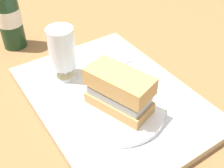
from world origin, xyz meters
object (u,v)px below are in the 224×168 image
object	(u,v)px
sandwich	(118,90)
beer_glass	(62,51)
plate	(119,109)
beer_bottle	(7,12)

from	to	relation	value
sandwich	beer_glass	xyz separation A→B (m)	(0.17, 0.04, 0.01)
plate	beer_bottle	world-z (taller)	beer_bottle
plate	beer_bottle	distance (m)	0.42
sandwich	plate	bearing A→B (deg)	180.00
beer_glass	beer_bottle	xyz separation A→B (m)	(0.23, 0.05, 0.01)
plate	sandwich	size ratio (longest dim) A/B	1.32
plate	sandwich	world-z (taller)	sandwich
beer_glass	beer_bottle	distance (m)	0.24
plate	sandwich	distance (m)	0.05
beer_bottle	plate	bearing A→B (deg)	-168.29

